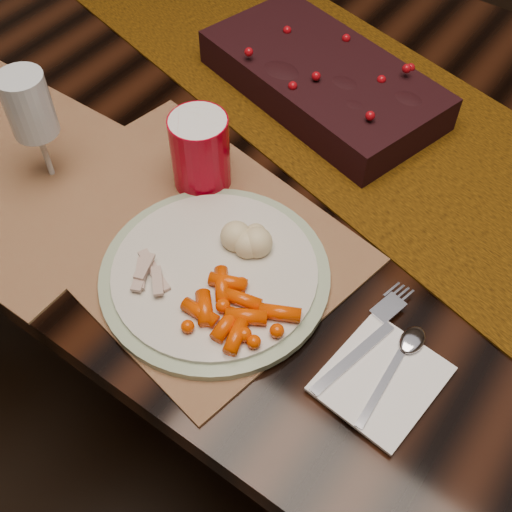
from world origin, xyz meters
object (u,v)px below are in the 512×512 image
Objects in this scene: dining_table at (347,300)px; turkey_shreds at (154,271)px; mashed_potatoes at (244,232)px; dinner_plate at (215,274)px; red_cup at (200,152)px; placemat_main at (182,232)px; wine_glass at (37,130)px; centerpiece at (323,74)px; napkin at (382,379)px; baby_carrots at (236,314)px.

turkey_shreds is (-0.11, -0.36, 0.40)m from dining_table.
mashed_potatoes is at bearing -102.31° from dining_table.
red_cup is at bearing 133.93° from dinner_plate.
dining_table is 27.15× the size of turkey_shreds.
dinner_plate is at bearing -12.16° from placemat_main.
turkey_shreds reaches higher than dinner_plate.
dining_table is 0.51m from red_cup.
wine_glass reaches higher than red_cup.
centerpiece is 0.52m from napkin.
red_cup is at bearing -133.32° from dining_table.
dinner_plate is 1.69× the size of wine_glass.
placemat_main is at bearing 157.80° from dinner_plate.
mashed_potatoes reaches higher than dining_table.
turkey_shreds reaches higher than dining_table.
dinner_plate is 2.62× the size of red_cup.
dining_table is 0.53m from napkin.
red_cup is at bearing -96.58° from centerpiece.
centerpiece is at bearing 109.54° from baby_carrots.
napkin is (0.33, -0.04, 0.00)m from placemat_main.
wine_glass reaches higher than napkin.
wine_glass is (-0.37, 0.05, 0.06)m from baby_carrots.
centerpiece is 3.96× the size of baby_carrots.
baby_carrots is (0.06, -0.04, 0.02)m from dinner_plate.
wine_glass is (-0.31, 0.01, 0.07)m from dinner_plate.
wine_glass is at bearing -140.19° from dining_table.
mashed_potatoes is 1.08× the size of turkey_shreds.
wine_glass reaches higher than dinner_plate.
dining_table is 0.54m from baby_carrots.
centerpiece is at bearing 60.33° from wine_glass.
red_cup reaches higher than baby_carrots.
baby_carrots is at bearing -162.54° from napkin.
napkin is at bearing -1.10° from wine_glass.
placemat_main is 4.59× the size of baby_carrots.
wine_glass is (-0.37, -0.31, 0.46)m from dining_table.
wine_glass is at bearing -148.24° from red_cup.
wine_glass reaches higher than dining_table.
mashed_potatoes reaches higher than dinner_plate.
mashed_potatoes is 0.25m from napkin.
napkin reaches higher than placemat_main.
placemat_main is at bearing 107.94° from turkey_shreds.
turkey_shreds is at bearing -165.94° from napkin.
baby_carrots is 0.72× the size of napkin.
centerpiece is at bearing 100.94° from placemat_main.
centerpiece reaches higher than dining_table.
napkin is (0.19, -0.32, 0.38)m from dining_table.
napkin is 1.21× the size of red_cup.
wine_glass is at bearing 167.23° from turkey_shreds.
placemat_main reaches higher than dining_table.
mashed_potatoes is 0.64× the size of red_cup.
turkey_shreds is 0.19m from red_cup.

